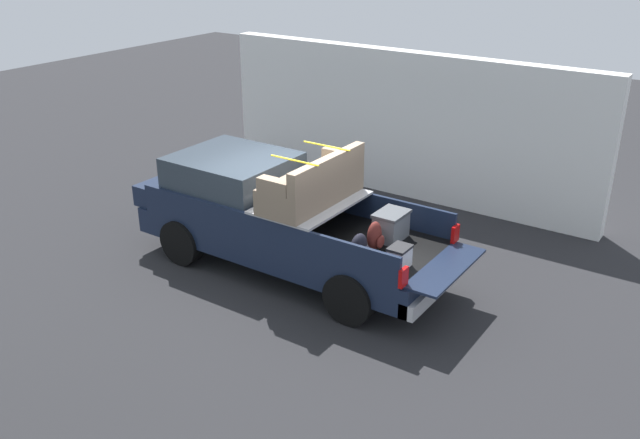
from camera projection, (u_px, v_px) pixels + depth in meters
The scene contains 3 objects.
ground_plane at pixel (292, 269), 12.05m from camera, with size 40.00×40.00×0.00m, color #262628.
pickup_truck at pixel (274, 214), 11.85m from camera, with size 6.05×2.06×2.23m.
building_facade at pixel (403, 124), 14.82m from camera, with size 8.77×0.36×3.15m, color white.
Camera 1 is at (-6.43, 8.55, 5.64)m, focal length 38.46 mm.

